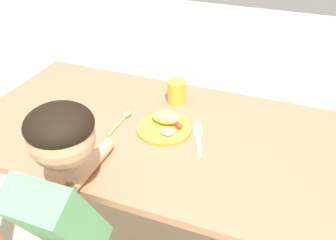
{
  "coord_description": "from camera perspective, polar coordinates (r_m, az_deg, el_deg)",
  "views": [
    {
      "loc": [
        0.5,
        -1.07,
        1.51
      ],
      "look_at": [
        0.06,
        0.05,
        0.71
      ],
      "focal_mm": 40.04,
      "sensor_mm": 36.0,
      "label": 1
    }
  ],
  "objects": [
    {
      "name": "dining_table",
      "position": [
        1.49,
        -3.04,
        -3.89
      ],
      "size": [
        1.38,
        0.78,
        0.69
      ],
      "color": "#A1694D",
      "rests_on": "ground_plane"
    },
    {
      "name": "plate",
      "position": [
        1.42,
        -0.41,
        -0.63
      ],
      "size": [
        0.21,
        0.21,
        0.06
      ],
      "color": "orange",
      "rests_on": "dining_table"
    },
    {
      "name": "fork",
      "position": [
        1.39,
        4.63,
        -2.6
      ],
      "size": [
        0.09,
        0.22,
        0.01
      ],
      "rotation": [
        0.0,
        0.0,
        1.91
      ],
      "color": "silver",
      "rests_on": "dining_table"
    },
    {
      "name": "spoon",
      "position": [
        1.49,
        -6.75,
        0.4
      ],
      "size": [
        0.03,
        0.18,
        0.02
      ],
      "rotation": [
        0.0,
        0.0,
        1.56
      ],
      "color": "tan",
      "rests_on": "dining_table"
    },
    {
      "name": "drinking_cup",
      "position": [
        1.57,
        1.31,
        4.3
      ],
      "size": [
        0.08,
        0.08,
        0.1
      ],
      "primitive_type": "cylinder",
      "color": "gold",
      "rests_on": "dining_table"
    },
    {
      "name": "person",
      "position": [
        1.24,
        -15.79,
        -16.72
      ],
      "size": [
        0.2,
        0.46,
        1.0
      ],
      "color": "#485357",
      "rests_on": "ground_plane"
    }
  ]
}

